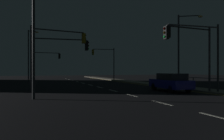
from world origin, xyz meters
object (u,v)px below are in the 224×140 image
(traffic_light_overhead_east, at_px, (60,51))
(street_lamp_median, at_px, (30,51))
(traffic_light_near_left, at_px, (45,60))
(car, at_px, (171,82))
(traffic_light_far_center, at_px, (190,44))
(street_lamp_mid_block, at_px, (28,36))
(traffic_light_far_right, at_px, (196,43))
(traffic_light_mid_left, at_px, (104,57))
(street_lamp_across_street, at_px, (183,43))
(traffic_light_mid_right, at_px, (57,46))

(traffic_light_overhead_east, xyz_separation_m, street_lamp_median, (-2.61, 16.45, 1.22))
(traffic_light_near_left, distance_m, traffic_light_overhead_east, 19.15)
(car, bearing_deg, street_lamp_median, 118.53)
(traffic_light_far_center, distance_m, street_lamp_mid_block, 11.86)
(car, distance_m, traffic_light_far_right, 4.04)
(traffic_light_far_right, bearing_deg, traffic_light_mid_left, 90.00)
(traffic_light_far_right, distance_m, traffic_light_far_center, 0.41)
(car, bearing_deg, traffic_light_far_right, -76.98)
(traffic_light_far_right, distance_m, street_lamp_across_street, 5.97)
(traffic_light_near_left, bearing_deg, car, -69.17)
(traffic_light_near_left, xyz_separation_m, traffic_light_far_right, (9.65, -26.32, 0.32))
(street_lamp_mid_block, bearing_deg, traffic_light_mid_right, 66.26)
(traffic_light_overhead_east, distance_m, traffic_light_mid_right, 1.05)
(traffic_light_far_center, distance_m, traffic_light_mid_right, 11.28)
(traffic_light_mid_left, height_order, traffic_light_far_right, traffic_light_mid_left)
(traffic_light_near_left, height_order, traffic_light_overhead_east, traffic_light_near_left)
(traffic_light_near_left, height_order, street_lamp_median, street_lamp_median)
(street_lamp_mid_block, bearing_deg, traffic_light_near_left, 84.27)
(traffic_light_mid_left, xyz_separation_m, traffic_light_near_left, (-9.65, 3.77, -0.37))
(traffic_light_near_left, relative_size, street_lamp_mid_block, 0.78)
(traffic_light_mid_left, bearing_deg, street_lamp_mid_block, -119.41)
(traffic_light_near_left, distance_m, street_lamp_mid_block, 25.53)
(street_lamp_median, bearing_deg, traffic_light_far_right, -62.93)
(traffic_light_far_center, bearing_deg, traffic_light_mid_right, 147.19)
(traffic_light_overhead_east, height_order, traffic_light_far_center, traffic_light_far_center)
(car, relative_size, traffic_light_overhead_east, 0.87)
(street_lamp_across_street, xyz_separation_m, street_lamp_median, (-14.90, 18.41, 0.14))
(traffic_light_overhead_east, height_order, traffic_light_mid_right, traffic_light_mid_right)
(traffic_light_far_right, relative_size, traffic_light_mid_right, 0.96)
(traffic_light_mid_left, relative_size, traffic_light_far_right, 1.03)
(traffic_light_far_center, height_order, street_lamp_median, street_lamp_median)
(street_lamp_across_street, distance_m, street_lamp_mid_block, 15.64)
(traffic_light_far_right, bearing_deg, street_lamp_across_street, 61.53)
(car, height_order, traffic_light_far_right, traffic_light_far_right)
(traffic_light_overhead_east, bearing_deg, traffic_light_far_right, -37.17)
(traffic_light_mid_left, relative_size, traffic_light_far_center, 1.05)
(street_lamp_mid_block, height_order, street_lamp_median, street_lamp_median)
(traffic_light_overhead_east, relative_size, street_lamp_median, 0.63)
(car, height_order, street_lamp_mid_block, street_lamp_mid_block)
(traffic_light_far_right, bearing_deg, traffic_light_near_left, 110.13)
(traffic_light_overhead_east, xyz_separation_m, traffic_light_mid_right, (-0.38, -0.88, 0.43))
(traffic_light_mid_left, bearing_deg, street_lamp_across_street, -80.74)
(street_lamp_mid_block, bearing_deg, traffic_light_far_center, -3.61)
(street_lamp_median, bearing_deg, traffic_light_mid_right, -82.65)
(street_lamp_across_street, bearing_deg, street_lamp_mid_block, -164.05)
(traffic_light_far_center, relative_size, street_lamp_mid_block, 0.80)
(traffic_light_overhead_east, relative_size, street_lamp_mid_block, 0.79)
(traffic_light_near_left, relative_size, traffic_light_far_center, 0.97)
(traffic_light_near_left, relative_size, street_lamp_across_street, 0.68)
(street_lamp_mid_block, bearing_deg, car, 7.57)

